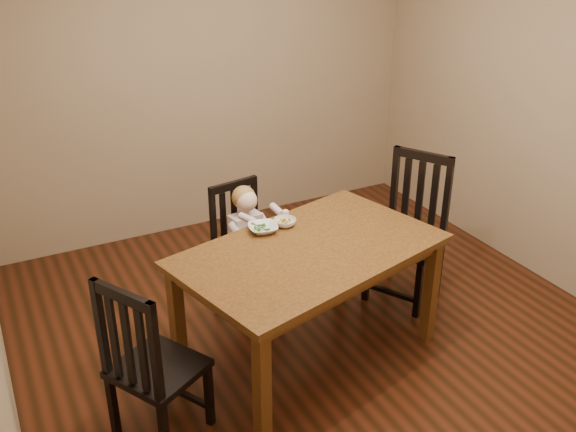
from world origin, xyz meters
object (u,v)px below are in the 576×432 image
chair_child (244,249)px  dining_table (310,261)px  chair_left (150,365)px  bowl_peas (263,228)px  chair_right (409,231)px  toddler (247,236)px  bowl_veg (285,222)px

chair_child → dining_table: bearing=89.5°
dining_table → chair_left: bearing=-167.6°
bowl_peas → dining_table: bearing=-63.9°
bowl_peas → chair_child: bearing=83.9°
dining_table → chair_right: bearing=17.7°
toddler → bowl_veg: bearing=97.3°
toddler → bowl_veg: (0.11, -0.38, 0.25)m
chair_left → bowl_peas: size_ratio=5.45×
chair_left → toddler: 1.41m
chair_left → toddler: bearing=104.6°
dining_table → bowl_veg: size_ratio=12.25×
bowl_peas → chair_left: bearing=-148.7°
bowl_peas → bowl_veg: 0.17m
dining_table → chair_right: (1.04, 0.33, -0.18)m
dining_table → toddler: (-0.11, 0.73, -0.13)m
dining_table → bowl_veg: bowl_veg is taller
dining_table → chair_child: chair_child is taller
dining_table → chair_child: bearing=98.6°
dining_table → bowl_peas: 0.39m
dining_table → chair_child: 0.82m
bowl_veg → bowl_peas: bearing=-176.0°
dining_table → chair_left: chair_left is taller
toddler → bowl_veg: 0.47m
chair_left → bowl_veg: chair_left is taller
chair_child → bowl_peas: size_ratio=5.02×
toddler → bowl_peas: bearing=72.9°
dining_table → toddler: size_ratio=3.60×
chair_left → chair_right: chair_right is taller
chair_child → toddler: bearing=90.0°
chair_child → bowl_peas: 0.58m
chair_child → chair_left: (-1.00, -1.02, 0.04)m
chair_child → chair_right: (1.16, -0.44, 0.08)m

